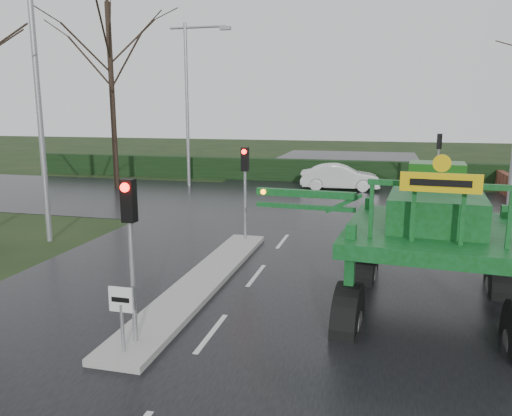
% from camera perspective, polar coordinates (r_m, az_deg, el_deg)
% --- Properties ---
extents(ground, '(140.00, 140.00, 0.00)m').
position_cam_1_polar(ground, '(11.35, -5.10, -14.14)').
color(ground, black).
rests_on(ground, ground).
extents(road_main, '(14.00, 80.00, 0.02)m').
position_cam_1_polar(road_main, '(20.54, 4.14, -2.47)').
color(road_main, black).
rests_on(road_main, ground).
extents(road_cross, '(80.00, 12.00, 0.02)m').
position_cam_1_polar(road_cross, '(26.34, 6.45, 0.53)').
color(road_cross, black).
rests_on(road_cross, ground).
extents(median_island, '(1.20, 10.00, 0.16)m').
position_cam_1_polar(median_island, '(14.34, -6.07, -8.27)').
color(median_island, gray).
rests_on(median_island, ground).
extents(hedge_row, '(44.00, 0.90, 1.50)m').
position_cam_1_polar(hedge_row, '(34.08, 8.33, 4.18)').
color(hedge_row, black).
rests_on(hedge_row, ground).
extents(keep_left_sign, '(0.50, 0.07, 1.35)m').
position_cam_1_polar(keep_left_sign, '(10.18, -15.13, -11.07)').
color(keep_left_sign, gray).
rests_on(keep_left_sign, ground).
extents(traffic_signal_near, '(0.26, 0.33, 3.52)m').
position_cam_1_polar(traffic_signal_near, '(10.13, -14.22, -2.03)').
color(traffic_signal_near, gray).
rests_on(traffic_signal_near, ground).
extents(traffic_signal_mid, '(0.26, 0.33, 3.52)m').
position_cam_1_polar(traffic_signal_mid, '(17.94, -1.27, 3.97)').
color(traffic_signal_mid, gray).
rests_on(traffic_signal_mid, ground).
extents(traffic_signal_far, '(0.26, 0.33, 3.52)m').
position_cam_1_polar(traffic_signal_far, '(29.91, 20.15, 6.19)').
color(traffic_signal_far, gray).
rests_on(traffic_signal_far, ground).
extents(street_light_left_near, '(3.85, 0.30, 10.00)m').
position_cam_1_polar(street_light_left_near, '(19.55, -23.07, 13.68)').
color(street_light_left_near, gray).
rests_on(street_light_left_near, ground).
extents(street_light_left_far, '(3.85, 0.30, 10.00)m').
position_cam_1_polar(street_light_left_far, '(31.89, -7.41, 13.16)').
color(street_light_left_far, gray).
rests_on(street_light_left_far, ground).
extents(tree_left_far, '(7.70, 7.70, 13.26)m').
position_cam_1_polar(tree_left_far, '(32.02, -16.27, 14.89)').
color(tree_left_far, black).
rests_on(tree_left_far, ground).
extents(crop_sprayer, '(8.85, 5.83, 4.95)m').
position_cam_1_polar(crop_sprayer, '(11.41, 11.01, -1.69)').
color(crop_sprayer, black).
rests_on(crop_sprayer, ground).
extents(white_sedan, '(4.87, 2.11, 1.56)m').
position_cam_1_polar(white_sedan, '(30.96, 9.51, 2.04)').
color(white_sedan, silver).
rests_on(white_sedan, ground).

